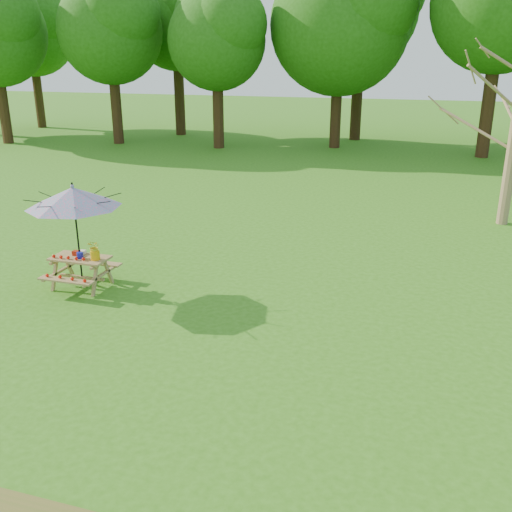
% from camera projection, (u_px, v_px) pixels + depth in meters
% --- Properties ---
extents(ground, '(120.00, 120.00, 0.00)m').
position_uv_depth(ground, '(99.00, 385.00, 8.50)').
color(ground, '#347215').
rests_on(ground, ground).
extents(picnic_table, '(1.20, 1.32, 0.67)m').
position_uv_depth(picnic_table, '(82.00, 273.00, 11.99)').
color(picnic_table, '#9C7B46').
rests_on(picnic_table, ground).
extents(patio_umbrella, '(2.19, 2.19, 2.25)m').
position_uv_depth(patio_umbrella, '(73.00, 197.00, 11.45)').
color(patio_umbrella, black).
rests_on(patio_umbrella, ground).
extents(produce_bins, '(0.32, 0.41, 0.13)m').
position_uv_depth(produce_bins, '(79.00, 254.00, 11.92)').
color(produce_bins, '#AB210D').
rests_on(produce_bins, picnic_table).
extents(tomatoes_row, '(0.77, 0.13, 0.07)m').
position_uv_depth(tomatoes_row, '(68.00, 258.00, 11.74)').
color(tomatoes_row, red).
rests_on(tomatoes_row, picnic_table).
extents(flower_bucket, '(0.31, 0.28, 0.42)m').
position_uv_depth(flower_bucket, '(95.00, 249.00, 11.66)').
color(flower_bucket, '#E1A00B').
rests_on(flower_bucket, picnic_table).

